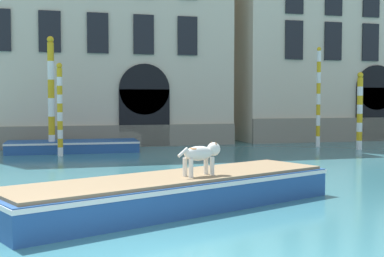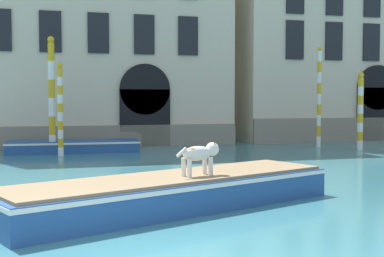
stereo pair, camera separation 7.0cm
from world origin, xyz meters
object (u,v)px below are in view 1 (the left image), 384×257
mooring_pole_3 (318,97)px  mooring_pole_1 (51,94)px  boat_foreground (175,191)px  boat_moored_near_palazzo (73,146)px  dog_on_deck (202,154)px  mooring_pole_4 (60,109)px  mooring_pole_0 (360,111)px

mooring_pole_3 → mooring_pole_1: bearing=178.2°
boat_foreground → boat_moored_near_palazzo: bearing=73.8°
boat_foreground → mooring_pole_3: 15.09m
dog_on_deck → boat_foreground: bearing=147.8°
boat_foreground → mooring_pole_3: (9.52, 11.55, 1.93)m
mooring_pole_1 → mooring_pole_4: (0.30, -1.23, -0.57)m
dog_on_deck → mooring_pole_4: mooring_pole_4 is taller
boat_foreground → mooring_pole_0: 14.58m
boat_moored_near_palazzo → mooring_pole_1: size_ratio=1.15×
mooring_pole_0 → mooring_pole_4: 12.55m
boat_moored_near_palazzo → mooring_pole_1: mooring_pole_1 is taller
boat_foreground → mooring_pole_4: bearing=77.5°
dog_on_deck → boat_moored_near_palazzo: (-1.90, 12.26, -0.86)m
dog_on_deck → mooring_pole_0: mooring_pole_0 is taller
mooring_pole_0 → mooring_pole_1: bearing=171.1°
mooring_pole_1 → boat_foreground: bearing=-79.4°
boat_foreground → dog_on_deck: dog_on_deck is taller
boat_foreground → boat_moored_near_palazzo: size_ratio=1.37×
dog_on_deck → boat_moored_near_palazzo: dog_on_deck is taller
dog_on_deck → mooring_pole_3: mooring_pole_3 is taller
mooring_pole_1 → dog_on_deck: bearing=-77.2°
dog_on_deck → boat_moored_near_palazzo: 12.43m
mooring_pole_4 → boat_foreground: bearing=-79.8°
boat_moored_near_palazzo → mooring_pole_4: size_ratio=1.51×
mooring_pole_4 → mooring_pole_1: bearing=103.5°
mooring_pole_0 → dog_on_deck: bearing=-135.2°
mooring_pole_1 → mooring_pole_4: size_ratio=1.32×
dog_on_deck → mooring_pole_4: bearing=82.9°
boat_moored_near_palazzo → mooring_pole_0: 12.27m
boat_foreground → mooring_pole_0: mooring_pole_0 is taller
mooring_pole_4 → mooring_pole_0: bearing=-3.5°
mooring_pole_0 → mooring_pole_3: (-1.08, 1.64, 0.59)m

